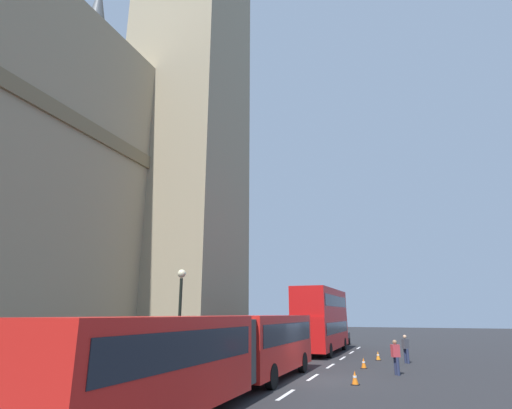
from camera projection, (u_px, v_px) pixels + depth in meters
name	position (u px, v px, depth m)	size (l,w,h in m)	color
ground_plane	(310.00, 379.00, 18.58)	(160.00, 160.00, 0.00)	#262628
lane_centre_marking	(313.00, 377.00, 19.16)	(39.00, 0.16, 0.01)	silver
clock_tower	(195.00, 2.00, 47.29)	(11.81, 11.81, 74.11)	tan
articulated_bus	(225.00, 347.00, 15.04)	(17.61, 2.54, 2.90)	red
double_decker_bus	(322.00, 317.00, 31.69)	(10.38, 2.54, 4.90)	red
sedan_lead	(338.00, 336.00, 38.75)	(4.40, 1.86, 1.85)	black
traffic_cone_west	(355.00, 378.00, 17.20)	(0.36, 0.36, 0.58)	black
traffic_cone_middle	(364.00, 363.00, 22.39)	(0.36, 0.36, 0.58)	black
traffic_cone_east	(378.00, 356.00, 26.33)	(0.36, 0.36, 0.58)	black
street_lamp	(180.00, 312.00, 20.51)	(0.44, 0.44, 5.27)	black
pedestrian_near_cones	(396.00, 356.00, 20.04)	(0.42, 0.47, 1.69)	#262D4C
pedestrian_by_kerb	(406.00, 348.00, 24.81)	(0.46, 0.45, 1.69)	#262D4C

